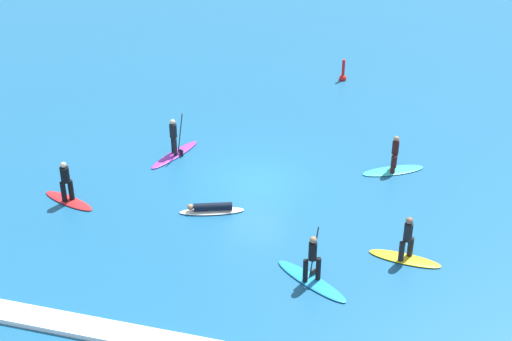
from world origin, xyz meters
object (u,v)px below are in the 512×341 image
surfer_on_purple_board (174,146)px  surfer_on_yellow_board (406,249)px  surfer_on_teal_board (394,163)px  surfer_on_blue_board (312,272)px  marker_buoy (343,76)px  surfer_on_white_board (211,209)px  surfer_on_red_board (67,190)px

surfer_on_purple_board → surfer_on_yellow_board: 11.73m
surfer_on_purple_board → surfer_on_yellow_board: size_ratio=1.15×
surfer_on_yellow_board → surfer_on_teal_board: 6.24m
surfer_on_blue_board → marker_buoy: 17.36m
surfer_on_blue_board → surfer_on_yellow_board: surfer_on_blue_board is taller
surfer_on_blue_board → surfer_on_white_board: (-4.65, 3.23, -0.28)m
surfer_on_red_board → marker_buoy: surfer_on_red_board is taller
surfer_on_teal_board → marker_buoy: bearing=83.4°
surfer_on_purple_board → marker_buoy: size_ratio=2.42×
surfer_on_yellow_board → surfer_on_red_board: bearing=-175.5°
surfer_on_white_board → surfer_on_teal_board: surfer_on_teal_board is taller
surfer_on_teal_board → surfer_on_blue_board: bearing=-131.7°
surfer_on_blue_board → surfer_on_teal_board: 8.46m
surfer_on_white_board → surfer_on_teal_board: (6.57, 5.00, 0.24)m
surfer_on_blue_board → marker_buoy: size_ratio=2.38×
surfer_on_blue_board → surfer_on_yellow_board: (2.99, 2.09, 0.04)m
surfer_on_purple_board → surfer_on_teal_board: size_ratio=1.10×
surfer_on_teal_board → surfer_on_purple_board: bearing=158.0°
marker_buoy → surfer_on_teal_board: bearing=-68.0°
surfer_on_purple_board → surfer_on_red_board: bearing=168.9°
surfer_on_purple_board → marker_buoy: 11.71m
marker_buoy → surfer_on_yellow_board: bearing=-72.8°
marker_buoy → surfer_on_purple_board: bearing=-120.1°
surfer_on_teal_board → marker_buoy: (-3.65, 9.04, -0.15)m
surfer_on_blue_board → surfer_on_red_board: surfer_on_blue_board is taller
surfer_on_white_board → surfer_on_yellow_board: bearing=152.1°
surfer_on_blue_board → marker_buoy: surfer_on_blue_board is taller
surfer_on_blue_board → surfer_on_yellow_board: size_ratio=1.13×
surfer_on_white_board → marker_buoy: bearing=-121.1°
surfer_on_blue_board → marker_buoy: (-1.73, 17.27, -0.19)m
surfer_on_red_board → surfer_on_teal_board: (12.33, 5.75, -0.15)m
surfer_on_yellow_board → marker_buoy: 15.90m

